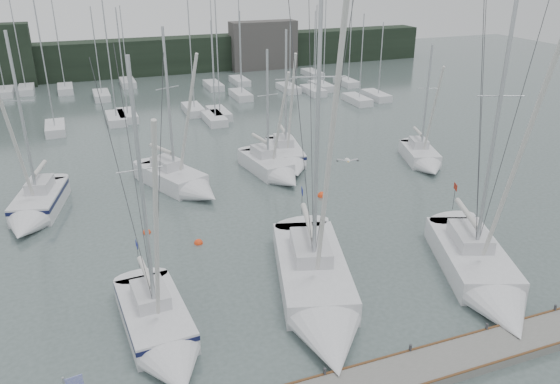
% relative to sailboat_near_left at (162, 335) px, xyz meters
% --- Properties ---
extents(ground, '(160.00, 160.00, 0.00)m').
position_rel_sailboat_near_left_xyz_m(ground, '(7.67, -0.54, -0.56)').
color(ground, '#4B5B58').
rests_on(ground, ground).
extents(dock, '(24.00, 2.00, 0.40)m').
position_rel_sailboat_near_left_xyz_m(dock, '(7.67, -5.54, -0.36)').
color(dock, slate).
rests_on(dock, ground).
extents(far_treeline, '(90.00, 4.00, 5.00)m').
position_rel_sailboat_near_left_xyz_m(far_treeline, '(7.67, 61.46, 1.94)').
color(far_treeline, black).
rests_on(far_treeline, ground).
extents(far_building_right, '(10.00, 3.00, 7.00)m').
position_rel_sailboat_near_left_xyz_m(far_building_right, '(25.67, 59.46, 2.94)').
color(far_building_right, '#454240').
rests_on(far_building_right, ground).
extents(mast_forest, '(54.87, 26.03, 14.85)m').
position_rel_sailboat_near_left_xyz_m(mast_forest, '(8.88, 44.38, -0.08)').
color(mast_forest, silver).
rests_on(mast_forest, ground).
extents(sailboat_near_left, '(3.18, 8.54, 13.36)m').
position_rel_sailboat_near_left_xyz_m(sailboat_near_left, '(0.00, 0.00, 0.00)').
color(sailboat_near_left, silver).
rests_on(sailboat_near_left, ground).
extents(sailboat_near_center, '(6.64, 12.56, 18.50)m').
position_rel_sailboat_near_left_xyz_m(sailboat_near_center, '(7.54, -0.03, 0.05)').
color(sailboat_near_center, silver).
rests_on(sailboat_near_center, ground).
extents(sailboat_near_right, '(6.71, 10.95, 16.42)m').
position_rel_sailboat_near_left_xyz_m(sailboat_near_right, '(16.15, -1.51, 0.04)').
color(sailboat_near_right, silver).
rests_on(sailboat_near_right, ground).
extents(sailboat_mid_a, '(4.39, 8.23, 12.64)m').
position_rel_sailboat_near_left_xyz_m(sailboat_mid_a, '(-5.56, 15.78, 0.08)').
color(sailboat_mid_a, silver).
rests_on(sailboat_mid_a, ground).
extents(sailboat_mid_b, '(5.64, 8.40, 12.37)m').
position_rel_sailboat_near_left_xyz_m(sailboat_mid_b, '(4.46, 16.79, 0.05)').
color(sailboat_mid_b, silver).
rests_on(sailboat_mid_b, ground).
extents(sailboat_mid_c, '(3.36, 7.54, 10.34)m').
position_rel_sailboat_near_left_xyz_m(sailboat_mid_c, '(11.58, 17.08, 0.01)').
color(sailboat_mid_c, silver).
rests_on(sailboat_mid_c, ground).
extents(sailboat_mid_d, '(3.86, 8.19, 11.47)m').
position_rel_sailboat_near_left_xyz_m(sailboat_mid_d, '(13.59, 19.18, 0.02)').
color(sailboat_mid_d, silver).
rests_on(sailboat_mid_d, ground).
extents(sailboat_mid_e, '(4.18, 6.99, 10.29)m').
position_rel_sailboat_near_left_xyz_m(sailboat_mid_e, '(23.87, 15.00, -0.04)').
color(sailboat_mid_e, silver).
rests_on(sailboat_mid_e, ground).
extents(buoy_a, '(0.53, 0.53, 0.53)m').
position_rel_sailboat_near_left_xyz_m(buoy_a, '(3.60, 8.62, -0.56)').
color(buoy_a, '#F54015').
rests_on(buoy_a, ground).
extents(buoy_b, '(0.66, 0.66, 0.66)m').
position_rel_sailboat_near_left_xyz_m(buoy_b, '(13.46, 12.32, -0.56)').
color(buoy_b, '#F54015').
rests_on(buoy_b, ground).
extents(buoy_c, '(0.51, 0.51, 0.51)m').
position_rel_sailboat_near_left_xyz_m(buoy_c, '(0.91, 11.09, -0.56)').
color(buoy_c, '#F54015').
rests_on(buoy_c, ground).
extents(seagull, '(0.97, 0.47, 0.19)m').
position_rel_sailboat_near_left_xyz_m(seagull, '(9.58, 1.63, 6.32)').
color(seagull, white).
rests_on(seagull, ground).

